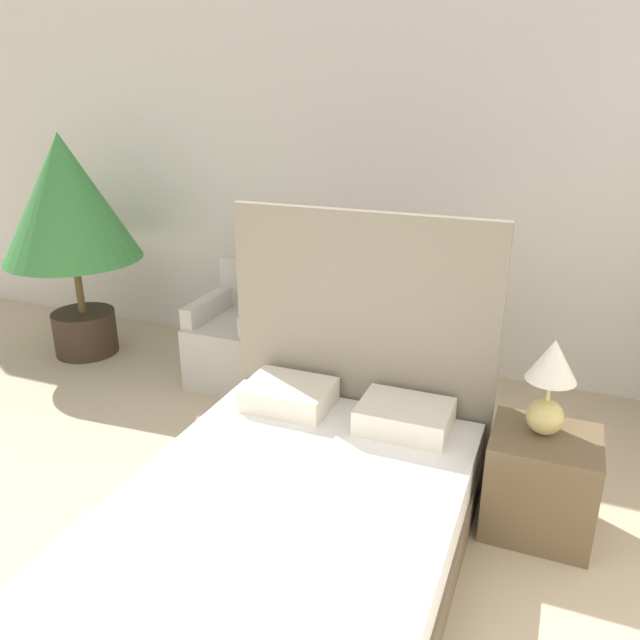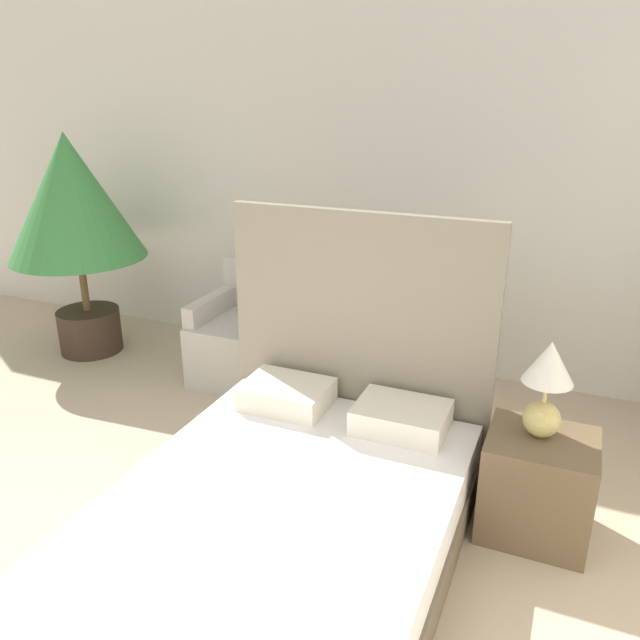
# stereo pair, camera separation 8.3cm
# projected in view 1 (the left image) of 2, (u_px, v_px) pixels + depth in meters

# --- Properties ---
(wall_back) EXTENTS (10.00, 0.06, 2.90)m
(wall_back) POSITION_uv_depth(u_px,v_px,m) (352.00, 183.00, 4.89)
(wall_back) COLOR silver
(wall_back) RESTS_ON ground_plane
(bed) EXTENTS (1.55, 2.16, 1.54)m
(bed) POSITION_uv_depth(u_px,v_px,m) (294.00, 514.00, 2.94)
(bed) COLOR brown
(bed) RESTS_ON ground_plane
(armchair_near_window_left) EXTENTS (0.58, 0.71, 0.88)m
(armchair_near_window_left) POSITION_uv_depth(u_px,v_px,m) (238.00, 342.00, 4.85)
(armchair_near_window_left) COLOR #B7B2A8
(armchair_near_window_left) RESTS_ON ground_plane
(armchair_near_window_right) EXTENTS (0.60, 0.72, 0.88)m
(armchair_near_window_right) POSITION_uv_depth(u_px,v_px,m) (342.00, 359.00, 4.55)
(armchair_near_window_right) COLOR #B7B2A8
(armchair_near_window_right) RESTS_ON ground_plane
(potted_palm) EXTENTS (1.10, 1.10, 1.84)m
(potted_palm) POSITION_uv_depth(u_px,v_px,m) (68.00, 209.00, 4.97)
(potted_palm) COLOR #38281E
(potted_palm) RESTS_ON ground_plane
(nightstand) EXTENTS (0.53, 0.47, 0.54)m
(nightstand) POSITION_uv_depth(u_px,v_px,m) (540.00, 483.00, 3.17)
(nightstand) COLOR brown
(nightstand) RESTS_ON ground_plane
(table_lamp) EXTENTS (0.24, 0.24, 0.50)m
(table_lamp) POSITION_uv_depth(u_px,v_px,m) (550.00, 379.00, 3.01)
(table_lamp) COLOR tan
(table_lamp) RESTS_ON nightstand
(side_table) EXTENTS (0.28, 0.28, 0.42)m
(side_table) POSITION_uv_depth(u_px,v_px,m) (286.00, 363.00, 4.69)
(side_table) COLOR gold
(side_table) RESTS_ON ground_plane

